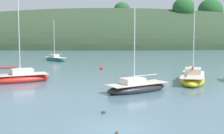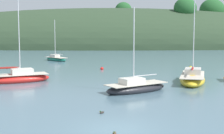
{
  "view_description": "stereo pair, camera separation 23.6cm",
  "coord_description": "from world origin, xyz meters",
  "px_view_note": "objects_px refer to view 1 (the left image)",
  "views": [
    {
      "loc": [
        -0.67,
        -18.37,
        5.52
      ],
      "look_at": [
        0.0,
        20.0,
        1.2
      ],
      "focal_mm": 55.19,
      "sensor_mm": 36.0,
      "label": 1
    },
    {
      "loc": [
        -0.43,
        -18.37,
        5.52
      ],
      "look_at": [
        0.0,
        20.0,
        1.2
      ],
      "focal_mm": 55.19,
      "sensor_mm": 36.0,
      "label": 2
    }
  ],
  "objects_px": {
    "sailboat_grey_yawl": "(17,78)",
    "duck_lead": "(103,112)",
    "duck_straggler": "(117,133)",
    "sailboat_navy_dinghy": "(137,87)",
    "sailboat_blue_center": "(193,79)",
    "sailboat_black_sloop": "(55,59)",
    "mooring_buoy_outer": "(31,73)",
    "mooring_buoy_channel": "(102,69)",
    "mooring_buoy_inner": "(190,67)"
  },
  "relations": [
    {
      "from": "sailboat_navy_dinghy",
      "to": "mooring_buoy_inner",
      "type": "relative_size",
      "value": 13.9
    },
    {
      "from": "sailboat_grey_yawl",
      "to": "sailboat_blue_center",
      "type": "bearing_deg",
      "value": -2.54
    },
    {
      "from": "sailboat_navy_dinghy",
      "to": "duck_lead",
      "type": "height_order",
      "value": "sailboat_navy_dinghy"
    },
    {
      "from": "mooring_buoy_channel",
      "to": "sailboat_navy_dinghy",
      "type": "bearing_deg",
      "value": -78.71
    },
    {
      "from": "mooring_buoy_channel",
      "to": "sailboat_blue_center",
      "type": "bearing_deg",
      "value": -50.57
    },
    {
      "from": "sailboat_blue_center",
      "to": "duck_lead",
      "type": "relative_size",
      "value": 25.87
    },
    {
      "from": "sailboat_blue_center",
      "to": "mooring_buoy_outer",
      "type": "xyz_separation_m",
      "value": [
        -17.95,
        7.03,
        -0.31
      ]
    },
    {
      "from": "mooring_buoy_channel",
      "to": "duck_lead",
      "type": "xyz_separation_m",
      "value": [
        0.41,
        -23.96,
        -0.07
      ]
    },
    {
      "from": "sailboat_black_sloop",
      "to": "mooring_buoy_outer",
      "type": "xyz_separation_m",
      "value": [
        -0.41,
        -17.39,
        -0.2
      ]
    },
    {
      "from": "sailboat_grey_yawl",
      "to": "duck_lead",
      "type": "xyz_separation_m",
      "value": [
        8.97,
        -13.3,
        -0.36
      ]
    },
    {
      "from": "sailboat_black_sloop",
      "to": "mooring_buoy_outer",
      "type": "relative_size",
      "value": 13.23
    },
    {
      "from": "mooring_buoy_inner",
      "to": "mooring_buoy_outer",
      "type": "bearing_deg",
      "value": -164.65
    },
    {
      "from": "duck_straggler",
      "to": "sailboat_grey_yawl",
      "type": "bearing_deg",
      "value": 118.65
    },
    {
      "from": "sailboat_grey_yawl",
      "to": "duck_lead",
      "type": "distance_m",
      "value": 16.04
    },
    {
      "from": "sailboat_blue_center",
      "to": "mooring_buoy_channel",
      "type": "height_order",
      "value": "sailboat_blue_center"
    },
    {
      "from": "sailboat_grey_yawl",
      "to": "sailboat_navy_dinghy",
      "type": "distance_m",
      "value": 13.1
    },
    {
      "from": "sailboat_blue_center",
      "to": "sailboat_grey_yawl",
      "type": "xyz_separation_m",
      "value": [
        -17.98,
        0.8,
        -0.02
      ]
    },
    {
      "from": "duck_lead",
      "to": "mooring_buoy_channel",
      "type": "bearing_deg",
      "value": 90.99
    },
    {
      "from": "sailboat_grey_yawl",
      "to": "sailboat_navy_dinghy",
      "type": "relative_size",
      "value": 1.18
    },
    {
      "from": "sailboat_black_sloop",
      "to": "mooring_buoy_outer",
      "type": "distance_m",
      "value": 17.4
    },
    {
      "from": "sailboat_grey_yawl",
      "to": "mooring_buoy_outer",
      "type": "relative_size",
      "value": 16.38
    },
    {
      "from": "sailboat_grey_yawl",
      "to": "mooring_buoy_channel",
      "type": "relative_size",
      "value": 16.38
    },
    {
      "from": "sailboat_blue_center",
      "to": "sailboat_navy_dinghy",
      "type": "relative_size",
      "value": 1.29
    },
    {
      "from": "sailboat_black_sloop",
      "to": "sailboat_navy_dinghy",
      "type": "relative_size",
      "value": 0.95
    },
    {
      "from": "sailboat_blue_center",
      "to": "mooring_buoy_channel",
      "type": "bearing_deg",
      "value": 129.43
    },
    {
      "from": "sailboat_black_sloop",
      "to": "sailboat_grey_yawl",
      "type": "bearing_deg",
      "value": -91.04
    },
    {
      "from": "sailboat_black_sloop",
      "to": "mooring_buoy_outer",
      "type": "bearing_deg",
      "value": -91.34
    },
    {
      "from": "sailboat_navy_dinghy",
      "to": "mooring_buoy_inner",
      "type": "bearing_deg",
      "value": 62.91
    },
    {
      "from": "duck_lead",
      "to": "mooring_buoy_inner",
      "type": "bearing_deg",
      "value": 64.85
    },
    {
      "from": "mooring_buoy_channel",
      "to": "sailboat_black_sloop",
      "type": "bearing_deg",
      "value": 122.08
    },
    {
      "from": "sailboat_navy_dinghy",
      "to": "mooring_buoy_channel",
      "type": "bearing_deg",
      "value": 101.29
    },
    {
      "from": "duck_straggler",
      "to": "duck_lead",
      "type": "distance_m",
      "value": 4.54
    },
    {
      "from": "sailboat_black_sloop",
      "to": "duck_straggler",
      "type": "bearing_deg",
      "value": -77.36
    },
    {
      "from": "sailboat_black_sloop",
      "to": "duck_straggler",
      "type": "height_order",
      "value": "sailboat_black_sloop"
    },
    {
      "from": "sailboat_black_sloop",
      "to": "duck_lead",
      "type": "xyz_separation_m",
      "value": [
        8.54,
        -36.92,
        -0.27
      ]
    },
    {
      "from": "sailboat_blue_center",
      "to": "sailboat_navy_dinghy",
      "type": "height_order",
      "value": "sailboat_blue_center"
    },
    {
      "from": "mooring_buoy_outer",
      "to": "sailboat_navy_dinghy",
      "type": "bearing_deg",
      "value": -45.25
    },
    {
      "from": "sailboat_black_sloop",
      "to": "mooring_buoy_inner",
      "type": "relative_size",
      "value": 13.23
    },
    {
      "from": "sailboat_black_sloop",
      "to": "duck_lead",
      "type": "distance_m",
      "value": 37.9
    },
    {
      "from": "sailboat_navy_dinghy",
      "to": "mooring_buoy_outer",
      "type": "height_order",
      "value": "sailboat_navy_dinghy"
    },
    {
      "from": "sailboat_black_sloop",
      "to": "mooring_buoy_channel",
      "type": "relative_size",
      "value": 13.23
    },
    {
      "from": "mooring_buoy_inner",
      "to": "duck_straggler",
      "type": "relative_size",
      "value": 1.27
    },
    {
      "from": "mooring_buoy_outer",
      "to": "duck_straggler",
      "type": "height_order",
      "value": "mooring_buoy_outer"
    },
    {
      "from": "duck_straggler",
      "to": "sailboat_navy_dinghy",
      "type": "bearing_deg",
      "value": 80.17
    },
    {
      "from": "duck_straggler",
      "to": "duck_lead",
      "type": "xyz_separation_m",
      "value": [
        -0.75,
        4.48,
        0.0
      ]
    },
    {
      "from": "sailboat_navy_dinghy",
      "to": "mooring_buoy_inner",
      "type": "height_order",
      "value": "sailboat_navy_dinghy"
    },
    {
      "from": "sailboat_black_sloop",
      "to": "mooring_buoy_inner",
      "type": "distance_m",
      "value": 23.5
    },
    {
      "from": "mooring_buoy_channel",
      "to": "duck_lead",
      "type": "distance_m",
      "value": 23.97
    },
    {
      "from": "sailboat_blue_center",
      "to": "sailboat_grey_yawl",
      "type": "relative_size",
      "value": 1.09
    },
    {
      "from": "mooring_buoy_channel",
      "to": "duck_straggler",
      "type": "bearing_deg",
      "value": -87.66
    }
  ]
}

